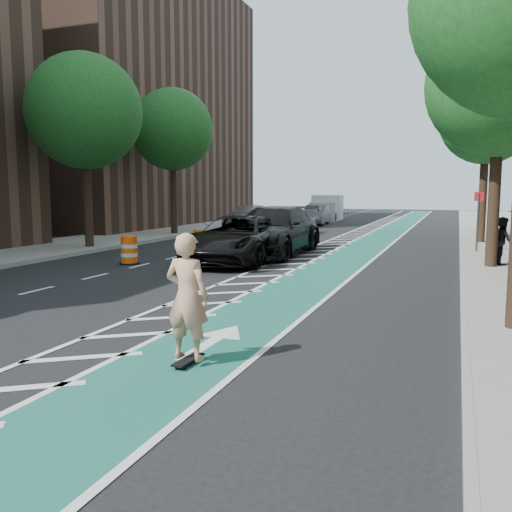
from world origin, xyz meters
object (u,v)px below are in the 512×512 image
at_px(suv_far, 273,231).
at_px(barrel_a, 129,251).
at_px(suv_near, 238,239).
at_px(skateboarder, 187,297).

distance_m(suv_far, barrel_a, 5.78).
relative_size(suv_far, barrel_a, 6.71).
relative_size(suv_near, suv_far, 0.91).
distance_m(suv_near, barrel_a, 3.81).
bearing_deg(barrel_a, skateboarder, -52.25).
bearing_deg(barrel_a, suv_near, 28.10).
xyz_separation_m(skateboarder, suv_near, (-3.64, 10.81, -0.21)).
bearing_deg(suv_near, suv_far, 77.48).
bearing_deg(suv_near, skateboarder, -73.86).
height_order(skateboarder, suv_near, skateboarder).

